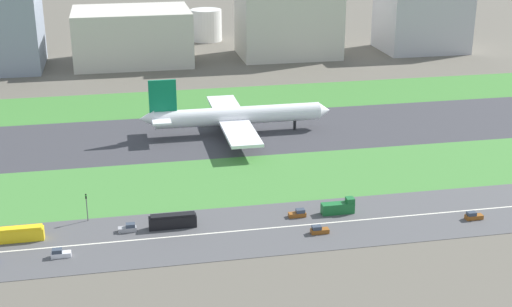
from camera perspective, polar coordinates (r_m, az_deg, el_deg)
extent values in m
plane|color=#5B564C|center=(243.28, -1.87, 1.59)|extent=(800.00, 800.00, 0.00)
cube|color=#38383D|center=(243.26, -1.87, 1.60)|extent=(280.00, 46.00, 0.10)
cube|color=#3D7A33|center=(281.96, -3.26, 4.22)|extent=(280.00, 36.00, 0.10)
cube|color=#427F38|center=(205.45, 0.02, -2.00)|extent=(280.00, 36.00, 0.10)
cube|color=#4C4C4F|center=(176.94, 2.06, -5.86)|extent=(280.00, 28.00, 0.10)
cube|color=silver|center=(176.91, 2.06, -5.84)|extent=(266.00, 0.50, 0.01)
cylinder|color=white|center=(241.66, -1.41, 3.03)|extent=(56.00, 6.00, 6.00)
cone|color=white|center=(248.31, 5.44, 3.42)|extent=(4.00, 5.70, 5.70)
cone|color=white|center=(238.36, -8.66, 2.76)|extent=(5.00, 5.40, 5.40)
cube|color=#0C724C|center=(236.59, -7.42, 4.51)|extent=(9.00, 0.80, 11.00)
cube|color=white|center=(238.51, -7.58, 2.87)|extent=(6.00, 16.00, 0.60)
cube|color=white|center=(255.86, -2.43, 3.73)|extent=(10.00, 26.00, 1.00)
cylinder|color=gray|center=(250.98, -1.98, 2.88)|extent=(5.00, 3.20, 3.20)
cube|color=white|center=(227.64, -1.25, 1.62)|extent=(10.00, 26.00, 1.00)
cylinder|color=gray|center=(234.11, -1.26, 1.58)|extent=(5.00, 3.20, 3.20)
cylinder|color=black|center=(246.99, 3.08, 2.27)|extent=(1.00, 1.00, 3.20)
cylinder|color=black|center=(245.73, -2.46, 2.19)|extent=(1.00, 1.00, 3.20)
cylinder|color=black|center=(239.17, -2.20, 1.68)|extent=(1.00, 1.00, 3.20)
cube|color=#19662D|center=(184.59, 6.49, -4.33)|extent=(8.40, 2.50, 2.80)
cube|color=#19662D|center=(184.72, 7.47, -3.67)|extent=(2.00, 2.30, 1.20)
cube|color=brown|center=(188.75, 16.90, -4.84)|extent=(4.40, 1.80, 1.10)
cube|color=#333D4C|center=(187.98, 16.71, -4.59)|extent=(2.20, 1.66, 0.90)
cube|color=black|center=(177.11, -6.62, -5.40)|extent=(11.60, 2.50, 3.00)
cube|color=black|center=(176.37, -6.61, -4.89)|extent=(10.80, 2.30, 0.50)
cube|color=brown|center=(182.18, 3.28, -4.86)|extent=(4.40, 1.80, 1.10)
cube|color=#333D4C|center=(181.95, 3.53, -4.56)|extent=(2.20, 1.66, 0.90)
cube|color=#99999E|center=(177.18, -10.17, -5.93)|extent=(4.40, 1.80, 1.10)
cube|color=#333D4C|center=(176.75, -9.93, -5.63)|extent=(2.20, 1.66, 0.90)
cube|color=silver|center=(168.90, -15.20, -7.74)|extent=(4.40, 1.80, 1.10)
cube|color=#333D4C|center=(168.52, -15.50, -7.45)|extent=(2.20, 1.66, 0.90)
cube|color=brown|center=(174.27, 5.07, -6.14)|extent=(4.40, 1.80, 1.10)
cube|color=#333D4C|center=(173.62, 4.83, -5.87)|extent=(2.20, 1.66, 0.90)
cube|color=yellow|center=(178.53, -18.31, -6.15)|extent=(11.60, 2.50, 3.00)
cube|color=yellow|center=(177.78, -18.34, -5.65)|extent=(10.80, 2.30, 0.50)
cylinder|color=#4C4C51|center=(183.63, -13.25, -4.35)|extent=(0.24, 0.24, 6.00)
cube|color=black|center=(182.20, -13.34, -3.32)|extent=(0.36, 0.36, 1.20)
sphere|color=#19D826|center=(181.89, -13.35, -3.26)|extent=(0.24, 0.24, 0.24)
cube|color=beige|center=(347.72, -9.79, 9.16)|extent=(54.06, 39.45, 25.12)
cube|color=beige|center=(355.98, 2.57, 11.28)|extent=(47.69, 33.44, 44.65)
cube|color=#B2B2B7|center=(379.40, 13.04, 10.57)|extent=(41.17, 32.96, 34.40)
cylinder|color=silver|center=(395.74, -3.97, 10.12)|extent=(16.69, 16.69, 16.80)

